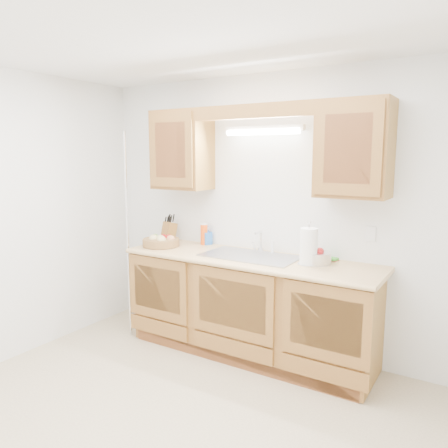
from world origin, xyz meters
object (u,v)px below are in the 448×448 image
Objects in this scene: fruit_basket at (161,241)px; paper_towel at (309,247)px; knife_block at (169,231)px; apple_bowl at (316,257)px.

fruit_basket is 1.49m from paper_towel.
knife_block is at bearing 110.05° from fruit_basket.
knife_block is at bearing 176.89° from apple_bowl.
fruit_basket is 0.24m from knife_block.
apple_bowl is at bearing 5.07° from knife_block.
apple_bowl is (1.60, -0.09, -0.05)m from knife_block.
paper_towel is at bearing -113.56° from apple_bowl.
knife_block is (-0.08, 0.22, 0.06)m from fruit_basket.
paper_towel reaches higher than knife_block.
fruit_basket is at bearing -61.77° from knife_block.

